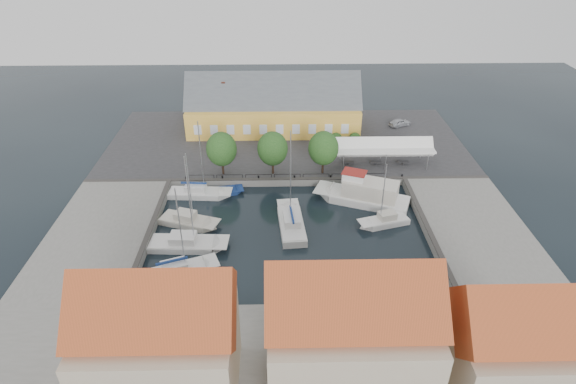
% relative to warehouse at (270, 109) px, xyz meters
% --- Properties ---
extents(ground, '(140.00, 140.00, 0.00)m').
position_rel_warehouse_xyz_m(ground, '(2.60, -28.36, -4.43)').
color(ground, black).
rests_on(ground, ground).
extents(north_quay, '(56.00, 26.00, 1.00)m').
position_rel_warehouse_xyz_m(north_quay, '(2.60, -5.36, -3.93)').
color(north_quay, '#2D2D30').
rests_on(north_quay, ground).
extents(west_quay, '(12.00, 24.00, 1.00)m').
position_rel_warehouse_xyz_m(west_quay, '(-19.40, -30.36, -3.93)').
color(west_quay, slate).
rests_on(west_quay, ground).
extents(east_quay, '(12.00, 24.00, 1.00)m').
position_rel_warehouse_xyz_m(east_quay, '(24.60, -30.36, -3.93)').
color(east_quay, slate).
rests_on(east_quay, ground).
extents(south_bank, '(56.00, 14.00, 1.00)m').
position_rel_warehouse_xyz_m(south_bank, '(2.60, -49.36, -3.93)').
color(south_bank, slate).
rests_on(south_bank, ground).
extents(quay_edge_fittings, '(56.00, 24.72, 0.40)m').
position_rel_warehouse_xyz_m(quay_edge_fittings, '(2.62, -23.61, -3.37)').
color(quay_edge_fittings, '#383533').
rests_on(quay_edge_fittings, north_quay).
extents(warehouse, '(28.56, 14.00, 9.55)m').
position_rel_warehouse_xyz_m(warehouse, '(0.00, 0.00, 0.00)').
color(warehouse, gold).
rests_on(warehouse, north_quay).
extents(tent_canopy, '(14.00, 4.00, 2.83)m').
position_rel_warehouse_xyz_m(tent_canopy, '(16.60, -13.86, -0.74)').
color(tent_canopy, white).
rests_on(tent_canopy, north_quay).
extents(quay_trees, '(18.20, 4.20, 6.30)m').
position_rel_warehouse_xyz_m(quay_trees, '(0.60, -16.36, 0.45)').
color(quay_trees, black).
rests_on(quay_trees, north_quay).
extents(car_silver, '(4.20, 3.06, 1.33)m').
position_rel_warehouse_xyz_m(car_silver, '(22.20, 0.19, -2.76)').
color(car_silver, '#B9BBC2').
rests_on(car_silver, north_quay).
extents(car_red, '(1.90, 3.76, 1.18)m').
position_rel_warehouse_xyz_m(car_red, '(-6.22, -10.39, -2.84)').
color(car_red, maroon).
rests_on(car_red, north_quay).
extents(center_sailboat, '(3.53, 9.57, 12.81)m').
position_rel_warehouse_xyz_m(center_sailboat, '(2.88, -28.07, -4.06)').
color(center_sailboat, white).
rests_on(center_sailboat, ground).
extents(trawler, '(12.79, 7.93, 5.00)m').
position_rel_warehouse_xyz_m(trawler, '(12.68, -22.64, -3.41)').
color(trawler, white).
rests_on(trawler, ground).
extents(east_boat_b, '(6.59, 3.78, 8.95)m').
position_rel_warehouse_xyz_m(east_boat_b, '(14.31, -27.75, -4.17)').
color(east_boat_b, white).
rests_on(east_boat_b, ground).
extents(west_boat_a, '(8.71, 2.99, 11.34)m').
position_rel_warehouse_xyz_m(west_boat_a, '(-9.38, -20.57, -4.16)').
color(west_boat_a, white).
rests_on(west_boat_a, ground).
extents(west_boat_b, '(7.79, 4.79, 10.32)m').
position_rel_warehouse_xyz_m(west_boat_b, '(-9.72, -27.24, -4.17)').
color(west_boat_b, beige).
rests_on(west_boat_b, ground).
extents(west_boat_c, '(9.23, 3.35, 12.14)m').
position_rel_warehouse_xyz_m(west_boat_c, '(-9.14, -31.82, -4.17)').
color(west_boat_c, white).
rests_on(west_boat_c, ground).
extents(west_boat_d, '(8.43, 5.20, 11.00)m').
position_rel_warehouse_xyz_m(west_boat_d, '(-9.28, -36.64, -4.16)').
color(west_boat_d, white).
rests_on(west_boat_d, ground).
extents(launch_sw, '(5.21, 4.19, 0.98)m').
position_rel_warehouse_xyz_m(launch_sw, '(-10.89, -40.13, -4.34)').
color(launch_sw, white).
rests_on(launch_sw, ground).
extents(launch_nw, '(5.25, 2.89, 0.88)m').
position_rel_warehouse_xyz_m(launch_nw, '(-6.04, -19.86, -4.34)').
color(launch_nw, navy).
rests_on(launch_nw, ground).
extents(townhouses, '(36.30, 8.50, 12.00)m').
position_rel_warehouse_xyz_m(townhouses, '(4.52, -51.60, 1.40)').
color(townhouses, '#B7A88D').
rests_on(townhouses, south_bank).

